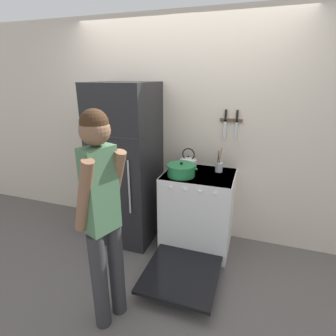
# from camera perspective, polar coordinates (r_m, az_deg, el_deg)

# --- Properties ---
(ground_plane) EXTENTS (14.00, 14.00, 0.00)m
(ground_plane) POSITION_cam_1_polar(r_m,az_deg,el_deg) (3.58, 2.53, -12.59)
(ground_plane) COLOR #5B5654
(wall_back) EXTENTS (10.00, 0.06, 2.55)m
(wall_back) POSITION_cam_1_polar(r_m,az_deg,el_deg) (3.13, 3.03, 7.92)
(wall_back) COLOR beige
(wall_back) RESTS_ON ground_plane
(refrigerator) EXTENTS (0.66, 0.71, 1.84)m
(refrigerator) POSITION_cam_1_polar(r_m,az_deg,el_deg) (3.08, -8.92, 0.69)
(refrigerator) COLOR black
(refrigerator) RESTS_ON ground_plane
(stove_range) EXTENTS (0.75, 1.33, 0.90)m
(stove_range) POSITION_cam_1_polar(r_m,az_deg,el_deg) (3.00, 6.33, -9.60)
(stove_range) COLOR white
(stove_range) RESTS_ON ground_plane
(dutch_oven_pot) EXTENTS (0.34, 0.30, 0.15)m
(dutch_oven_pot) POSITION_cam_1_polar(r_m,az_deg,el_deg) (2.75, 2.90, -0.45)
(dutch_oven_pot) COLOR #237A42
(dutch_oven_pot) RESTS_ON stove_range
(tea_kettle) EXTENTS (0.24, 0.19, 0.24)m
(tea_kettle) POSITION_cam_1_polar(r_m,az_deg,el_deg) (2.97, 4.46, 1.19)
(tea_kettle) COLOR silver
(tea_kettle) RESTS_ON stove_range
(utensil_jar) EXTENTS (0.08, 0.08, 0.27)m
(utensil_jar) POSITION_cam_1_polar(r_m,az_deg,el_deg) (2.92, 11.03, 0.39)
(utensil_jar) COLOR #B7BABF
(utensil_jar) RESTS_ON stove_range
(person) EXTENTS (0.36, 0.41, 1.71)m
(person) POSITION_cam_1_polar(r_m,az_deg,el_deg) (1.95, -14.08, -9.47)
(person) COLOR #2D2D30
(person) RESTS_ON ground_plane
(wall_knife_strip) EXTENTS (0.24, 0.03, 0.33)m
(wall_knife_strip) POSITION_cam_1_polar(r_m,az_deg,el_deg) (2.95, 13.54, 10.08)
(wall_knife_strip) COLOR brown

